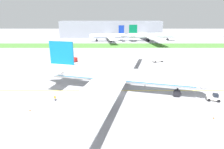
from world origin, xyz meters
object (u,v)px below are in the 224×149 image
at_px(service_truck_fuel_bowser, 159,59).
at_px(airliner_foreground, 117,76).
at_px(traffic_cone_near_nose, 30,110).
at_px(service_truck_baggage_loader, 73,59).
at_px(pushback_tug, 214,97).
at_px(parked_airliner_far_centre, 151,36).
at_px(ground_crew_marshaller_front, 55,98).
at_px(parked_airliner_far_left, 109,36).
at_px(ground_crew_wingwalker_port, 145,85).
at_px(traffic_cone_port_wing, 214,118).

bearing_deg(service_truck_fuel_bowser, airliner_foreground, -119.97).
distance_m(traffic_cone_near_nose, service_truck_baggage_loader, 56.20).
xyz_separation_m(pushback_tug, traffic_cone_near_nose, (-53.48, -6.62, -0.71)).
distance_m(service_truck_baggage_loader, parked_airliner_far_centre, 103.77).
xyz_separation_m(ground_crew_marshaller_front, parked_airliner_far_left, (14.40, 133.29, 4.10)).
height_order(airliner_foreground, service_truck_baggage_loader, airliner_foreground).
bearing_deg(service_truck_fuel_bowser, ground_crew_marshaller_front, -130.83).
xyz_separation_m(ground_crew_marshaller_front, service_truck_fuel_bowser, (42.97, 49.73, 0.60)).
bearing_deg(parked_airliner_far_centre, airliner_foreground, -105.88).
bearing_deg(pushback_tug, traffic_cone_near_nose, -172.94).
bearing_deg(parked_airliner_far_centre, service_truck_baggage_loader, -124.96).
bearing_deg(parked_airliner_far_left, ground_crew_wingwalker_port, -83.01).
bearing_deg(pushback_tug, airliner_foreground, 165.47).
distance_m(ground_crew_marshaller_front, traffic_cone_port_wing, 44.35).
height_order(service_truck_fuel_bowser, parked_airliner_far_centre, parked_airliner_far_centre).
xyz_separation_m(traffic_cone_near_nose, parked_airliner_far_centre, (60.06, 141.18, 5.08)).
bearing_deg(airliner_foreground, parked_airliner_far_centre, 74.12).
bearing_deg(ground_crew_marshaller_front, ground_crew_wingwalker_port, 21.48).
relative_size(ground_crew_wingwalker_port, traffic_cone_near_nose, 2.70).
xyz_separation_m(airliner_foreground, ground_crew_marshaller_front, (-18.89, -7.97, -4.50)).
bearing_deg(parked_airliner_far_centre, ground_crew_wingwalker_port, -101.75).
relative_size(traffic_cone_port_wing, parked_airliner_far_left, 0.01).
bearing_deg(ground_crew_wingwalker_port, traffic_cone_port_wing, -57.77).
bearing_deg(parked_airliner_far_left, airliner_foreground, -87.95).
bearing_deg(service_truck_fuel_bowser, parked_airliner_far_left, 108.88).
height_order(pushback_tug, service_truck_fuel_bowser, service_truck_fuel_bowser).
height_order(ground_crew_marshaller_front, traffic_cone_near_nose, ground_crew_marshaller_front).
bearing_deg(traffic_cone_near_nose, parked_airliner_far_left, 82.06).
relative_size(ground_crew_wingwalker_port, ground_crew_marshaller_front, 0.91).
relative_size(service_truck_baggage_loader, parked_airliner_far_left, 0.09).
height_order(traffic_cone_near_nose, parked_airliner_far_centre, parked_airliner_far_centre).
relative_size(traffic_cone_near_nose, parked_airliner_far_left, 0.01).
relative_size(traffic_cone_port_wing, parked_airliner_far_centre, 0.01).
bearing_deg(ground_crew_wingwalker_port, service_truck_baggage_loader, 131.36).
height_order(traffic_cone_near_nose, traffic_cone_port_wing, same).
relative_size(ground_crew_wingwalker_port, parked_airliner_far_centre, 0.02).
bearing_deg(ground_crew_marshaller_front, service_truck_baggage_loader, 95.07).
distance_m(airliner_foreground, ground_crew_marshaller_front, 20.99).
bearing_deg(airliner_foreground, pushback_tug, -14.53).
distance_m(ground_crew_wingwalker_port, ground_crew_marshaller_front, 31.52).
relative_size(pushback_tug, parked_airliner_far_centre, 0.07).
xyz_separation_m(ground_crew_wingwalker_port, ground_crew_marshaller_front, (-29.33, -11.54, 0.09)).
bearing_deg(airliner_foreground, ground_crew_marshaller_front, -157.13).
height_order(service_truck_baggage_loader, parked_airliner_far_centre, parked_airliner_far_centre).
bearing_deg(pushback_tug, parked_airliner_far_centre, 87.20).
distance_m(service_truck_fuel_bowser, parked_airliner_far_centre, 86.07).
distance_m(ground_crew_marshaller_front, service_truck_fuel_bowser, 65.72).
distance_m(ground_crew_marshaller_front, service_truck_baggage_loader, 50.08).
distance_m(traffic_cone_near_nose, parked_airliner_far_left, 141.02).
bearing_deg(airliner_foreground, traffic_cone_near_nose, -149.21).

